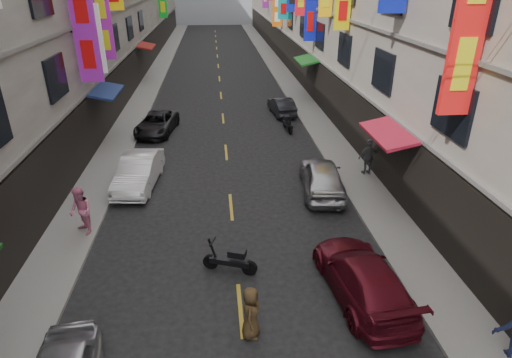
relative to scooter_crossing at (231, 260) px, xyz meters
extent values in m
cube|color=slate|center=(-5.81, 28.24, -0.38)|extent=(2.00, 90.00, 0.12)
cube|color=slate|center=(6.19, 28.24, -0.38)|extent=(2.00, 90.00, 0.12)
cube|color=black|center=(-6.76, 28.24, 1.06)|extent=(0.12, 85.50, 3.00)
cube|color=#66635E|center=(-6.75, 28.24, 2.76)|extent=(0.16, 90.00, 0.14)
cube|color=#66635E|center=(-6.75, 28.24, 5.96)|extent=(0.16, 90.00, 0.14)
cube|color=black|center=(7.14, 28.24, 1.06)|extent=(0.12, 85.50, 3.00)
cube|color=#66635E|center=(7.13, 28.24, 2.76)|extent=(0.16, 90.00, 0.14)
cube|color=#66635E|center=(7.13, 28.24, 5.96)|extent=(0.16, 90.00, 0.14)
cube|color=red|center=(6.63, 0.40, 7.08)|extent=(0.91, 0.18, 5.20)
cylinder|color=black|center=(6.68, 0.40, 7.08)|extent=(1.01, 0.08, 0.08)
cube|color=#881B97|center=(-6.18, 10.41, 5.79)|extent=(1.07, 0.18, 4.68)
cylinder|color=black|center=(-6.23, 10.41, 5.79)|extent=(1.17, 0.08, 0.08)
cube|color=white|center=(-6.29, 12.30, 5.20)|extent=(0.84, 0.18, 3.42)
cylinder|color=black|center=(-6.34, 12.30, 5.20)|extent=(0.94, 0.08, 0.08)
cube|color=#981B97|center=(-6.25, 14.47, 5.71)|extent=(0.93, 0.18, 3.80)
cylinder|color=black|center=(-6.30, 14.47, 5.71)|extent=(1.03, 0.08, 0.08)
cube|color=#0E18A6|center=(6.68, 20.60, 6.21)|extent=(0.81, 0.18, 4.78)
cylinder|color=black|center=(6.73, 20.60, 6.21)|extent=(0.91, 0.08, 0.08)
cube|color=#0C9193|center=(6.59, 32.38, 5.97)|extent=(0.99, 0.18, 3.42)
cylinder|color=black|center=(6.64, 32.38, 5.97)|extent=(1.09, 0.08, 0.08)
cube|color=orange|center=(6.58, 36.29, 4.87)|extent=(1.01, 0.18, 3.37)
cylinder|color=black|center=(6.63, 36.29, 4.87)|extent=(1.11, 0.08, 0.08)
cube|color=maroon|center=(6.49, 4.24, 2.56)|extent=(1.39, 3.20, 0.41)
cube|color=navy|center=(-6.11, 12.24, 2.56)|extent=(1.39, 3.20, 0.41)
cube|color=#134815|center=(6.49, 20.24, 2.56)|extent=(1.39, 3.20, 0.41)
cube|color=maroon|center=(-6.11, 28.24, 2.56)|extent=(1.39, 3.20, 0.41)
cube|color=gold|center=(0.19, -1.76, -0.44)|extent=(0.12, 2.20, 0.01)
cube|color=gold|center=(0.19, 4.24, -0.44)|extent=(0.12, 2.20, 0.01)
cube|color=gold|center=(0.19, 10.24, -0.44)|extent=(0.12, 2.20, 0.01)
cube|color=gold|center=(0.19, 16.24, -0.44)|extent=(0.12, 2.20, 0.01)
cube|color=gold|center=(0.19, 22.24, -0.44)|extent=(0.12, 2.20, 0.01)
cube|color=gold|center=(0.19, 28.24, -0.44)|extent=(0.12, 2.20, 0.01)
cube|color=gold|center=(0.19, 34.24, -0.44)|extent=(0.12, 2.20, 0.01)
cube|color=gold|center=(0.19, 40.24, -0.44)|extent=(0.12, 2.20, 0.01)
cube|color=gold|center=(0.19, 46.24, -0.44)|extent=(0.12, 2.20, 0.01)
cube|color=gold|center=(0.19, 52.24, -0.44)|extent=(0.12, 2.20, 0.01)
cube|color=gold|center=(0.19, 58.24, -0.44)|extent=(0.12, 2.20, 0.01)
cube|color=gold|center=(0.19, 64.24, -0.44)|extent=(0.12, 2.20, 0.01)
cylinder|color=black|center=(-0.64, 0.23, -0.19)|extent=(0.51, 0.28, 0.50)
cylinder|color=black|center=(0.58, -0.21, -0.19)|extent=(0.51, 0.28, 0.50)
cube|color=black|center=(-0.03, 0.01, -0.04)|extent=(1.32, 0.73, 0.18)
cube|color=black|center=(0.21, -0.07, 0.31)|extent=(0.63, 0.49, 0.22)
cylinder|color=black|center=(-0.55, 0.20, 0.26)|extent=(0.36, 0.20, 0.88)
cylinder|color=black|center=(-0.55, 0.20, 0.61)|extent=(0.23, 0.49, 0.06)
cylinder|color=black|center=(4.11, 12.73, -0.19)|extent=(0.17, 0.51, 0.50)
cylinder|color=black|center=(3.99, 14.02, -0.19)|extent=(0.17, 0.51, 0.50)
cube|color=black|center=(4.05, 13.37, -0.04)|extent=(0.42, 1.32, 0.18)
cube|color=black|center=(4.02, 13.62, 0.31)|extent=(0.37, 0.58, 0.22)
cylinder|color=black|center=(4.10, 12.83, 0.26)|extent=(0.11, 0.36, 0.88)
cylinder|color=black|center=(4.10, 12.83, 0.61)|extent=(0.50, 0.11, 0.06)
imported|color=white|center=(-3.81, 6.58, 0.26)|extent=(1.89, 4.36, 1.40)
imported|color=black|center=(-3.81, 13.80, 0.14)|extent=(2.56, 4.45, 1.17)
imported|color=#590F1B|center=(3.79, -1.50, 0.22)|extent=(2.30, 4.73, 1.33)
imported|color=#B2B2B7|center=(4.19, 5.21, 0.28)|extent=(2.16, 4.40, 1.44)
imported|color=#222429|center=(4.19, 16.79, 0.14)|extent=(1.61, 3.65, 1.17)
imported|color=pink|center=(-5.21, 2.62, 0.58)|extent=(1.02, 1.06, 1.80)
imported|color=#515153|center=(6.72, 6.62, 0.53)|extent=(1.07, 0.71, 1.70)
imported|color=#46331C|center=(0.41, -2.73, 0.32)|extent=(0.66, 0.84, 1.52)
camera|label=1|loc=(-0.28, -11.14, 8.20)|focal=30.00mm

